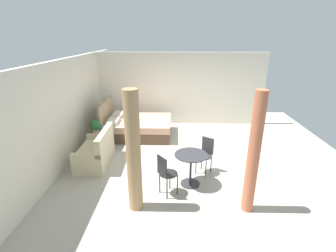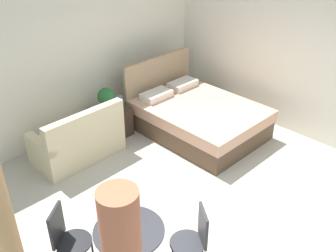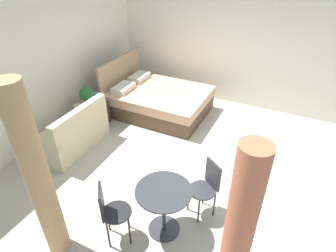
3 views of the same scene
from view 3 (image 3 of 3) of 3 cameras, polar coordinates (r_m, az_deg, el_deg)
ground_plane at (r=5.27m, az=5.49°, el=-7.19°), size 8.31×9.15×0.02m
wall_back at (r=6.19m, az=-21.84°, el=11.18°), size 8.31×0.12×2.65m
wall_right at (r=6.93m, az=14.49°, el=14.63°), size 0.12×6.15×2.65m
bed at (r=6.63m, az=-2.15°, el=5.29°), size 1.63×2.16×1.18m
couch at (r=5.70m, az=-18.59°, el=-1.58°), size 1.40×0.77×0.92m
nightstand at (r=6.31m, az=-14.47°, el=2.15°), size 0.54×0.39×0.52m
potted_plant at (r=6.04m, az=-16.07°, el=5.97°), size 0.30×0.30×0.43m
vase at (r=6.20m, az=-14.11°, el=5.57°), size 0.12×0.12×0.23m
balcony_table at (r=3.81m, az=-0.86°, el=-15.22°), size 0.73×0.73×0.75m
cafe_chair_near_window at (r=3.77m, az=-11.68°, el=-16.09°), size 0.54×0.54×0.92m
cafe_chair_near_couch at (r=4.07m, az=7.93°, el=-11.53°), size 0.54×0.54×0.89m
curtain_right at (r=3.47m, az=-24.67°, el=-9.80°), size 0.27×0.27×2.37m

